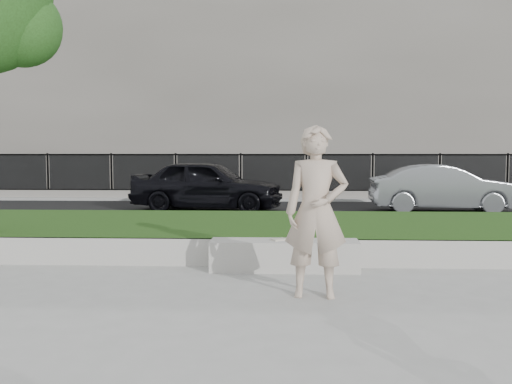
{
  "coord_description": "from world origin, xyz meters",
  "views": [
    {
      "loc": [
        0.8,
        -7.08,
        1.65
      ],
      "look_at": [
        0.42,
        1.2,
        1.07
      ],
      "focal_mm": 40.0,
      "sensor_mm": 36.0,
      "label": 1
    }
  ],
  "objects_px": {
    "car_dark": "(207,185)",
    "book": "(279,239)",
    "man": "(316,212)",
    "stone_bench": "(284,255)",
    "car_silver": "(444,188)"
  },
  "relations": [
    {
      "from": "car_dark",
      "to": "book",
      "type": "bearing_deg",
      "value": -156.23
    },
    {
      "from": "book",
      "to": "car_dark",
      "type": "relative_size",
      "value": 0.05
    },
    {
      "from": "man",
      "to": "car_dark",
      "type": "bearing_deg",
      "value": 108.27
    },
    {
      "from": "man",
      "to": "car_dark",
      "type": "distance_m",
      "value": 9.43
    },
    {
      "from": "stone_bench",
      "to": "car_dark",
      "type": "relative_size",
      "value": 0.5
    },
    {
      "from": "car_silver",
      "to": "car_dark",
      "type": "bearing_deg",
      "value": 91.54
    },
    {
      "from": "stone_bench",
      "to": "car_silver",
      "type": "bearing_deg",
      "value": 60.54
    },
    {
      "from": "stone_bench",
      "to": "man",
      "type": "bearing_deg",
      "value": -76.08
    },
    {
      "from": "stone_bench",
      "to": "car_dark",
      "type": "distance_m",
      "value": 7.97
    },
    {
      "from": "car_dark",
      "to": "car_silver",
      "type": "relative_size",
      "value": 1.07
    },
    {
      "from": "car_dark",
      "to": "stone_bench",
      "type": "bearing_deg",
      "value": -155.72
    },
    {
      "from": "man",
      "to": "car_silver",
      "type": "height_order",
      "value": "man"
    },
    {
      "from": "car_dark",
      "to": "car_silver",
      "type": "bearing_deg",
      "value": -81.47
    },
    {
      "from": "man",
      "to": "stone_bench",
      "type": "bearing_deg",
      "value": 107.14
    },
    {
      "from": "book",
      "to": "stone_bench",
      "type": "bearing_deg",
      "value": -32.6
    }
  ]
}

